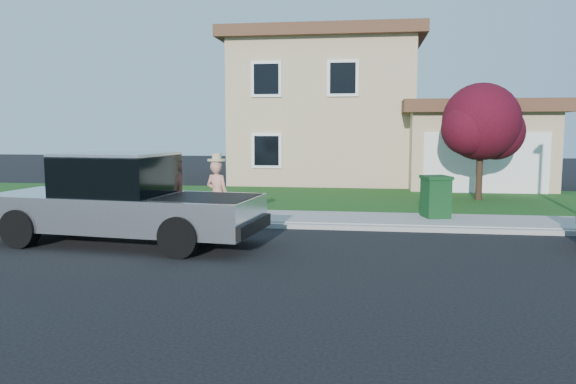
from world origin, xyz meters
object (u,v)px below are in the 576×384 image
Objects in this scene: woman at (217,194)px; pickup_truck at (123,202)px; trash_bin at (436,196)px; ornamental_tree at (482,125)px.

pickup_truck is at bearing 71.89° from woman.
pickup_truck is at bearing -166.15° from trash_bin.
woman is 5.86m from trash_bin.
trash_bin is at bearing -114.10° from ornamental_tree.
pickup_truck is 1.59× the size of ornamental_tree.
pickup_truck is 12.43m from ornamental_tree.
pickup_truck is 3.27× the size of woman.
trash_bin is (7.14, 3.83, -0.22)m from pickup_truck.
pickup_truck reaches higher than trash_bin.
woman is at bearing -174.61° from trash_bin.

